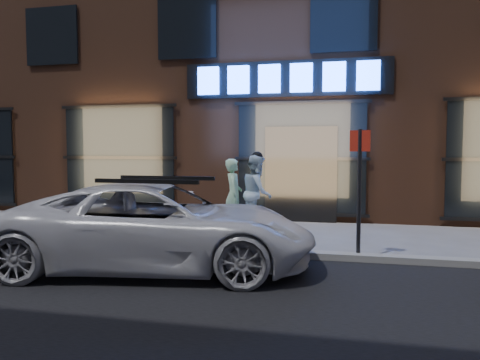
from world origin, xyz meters
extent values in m
plane|color=slate|center=(0.00, 0.00, 0.00)|extent=(90.00, 90.00, 0.00)
cube|color=gray|center=(0.00, 0.00, 0.06)|extent=(60.00, 0.25, 0.12)
cube|color=#54301E|center=(0.00, 8.00, 5.00)|extent=(30.00, 8.00, 10.00)
cube|color=black|center=(-0.40, 3.95, 3.60)|extent=(5.20, 0.06, 0.90)
cube|color=black|center=(0.00, 3.92, 1.20)|extent=(1.80, 0.10, 2.40)
cube|color=#FFBF72|center=(-5.00, 3.98, 1.60)|extent=(3.00, 0.04, 2.60)
cube|color=black|center=(-5.00, 3.94, 1.60)|extent=(3.20, 0.06, 2.80)
cube|color=#FFBF72|center=(0.00, 3.98, 1.60)|extent=(3.00, 0.04, 2.60)
cube|color=black|center=(0.00, 3.94, 1.60)|extent=(3.20, 0.06, 2.80)
cube|color=black|center=(-7.00, 3.94, 5.00)|extent=(1.60, 0.06, 1.60)
cube|color=black|center=(-3.00, 3.94, 5.00)|extent=(1.60, 0.06, 1.60)
cube|color=black|center=(1.00, 3.94, 5.00)|extent=(1.60, 0.06, 1.60)
cube|color=#2659FF|center=(-2.40, 3.88, 3.60)|extent=(0.55, 0.12, 0.70)
cube|color=#2659FF|center=(-1.60, 3.88, 3.60)|extent=(0.55, 0.12, 0.70)
cube|color=#2659FF|center=(-0.80, 3.88, 3.60)|extent=(0.55, 0.12, 0.70)
cube|color=#2659FF|center=(0.00, 3.88, 3.60)|extent=(0.55, 0.12, 0.70)
cube|color=#2659FF|center=(0.80, 3.88, 3.60)|extent=(0.55, 0.12, 0.70)
cube|color=#2659FF|center=(1.60, 3.88, 3.60)|extent=(0.55, 0.12, 0.70)
imported|color=#AFE6B8|center=(-1.36, 2.36, 0.81)|extent=(0.53, 0.67, 1.62)
imported|color=white|center=(-0.84, 2.50, 0.86)|extent=(0.78, 0.93, 1.71)
imported|color=silver|center=(-1.68, -1.22, 0.67)|extent=(5.10, 2.93, 1.34)
cylinder|color=#262628|center=(1.35, 0.10, 1.09)|extent=(0.07, 0.07, 2.18)
cube|color=red|center=(1.35, 0.10, 1.99)|extent=(0.33, 0.16, 0.35)
camera|label=1|loc=(1.16, -7.87, 1.88)|focal=35.00mm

